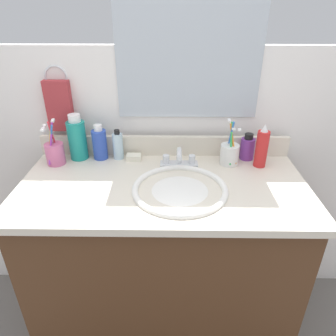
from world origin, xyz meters
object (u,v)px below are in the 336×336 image
(hand_towel, at_px, (59,106))
(faucet, at_px, (179,160))
(cup_pink, at_px, (55,153))
(soap_bar, at_px, (134,157))
(bottle_spray_red, at_px, (262,148))
(bottle_mouthwash_teal, at_px, (77,139))
(cup_white_ceramic, at_px, (229,153))
(bottle_gel_clear, at_px, (118,146))
(bottle_shampoo_blue, at_px, (100,144))
(bottle_cream_purple, at_px, (247,148))

(hand_towel, distance_m, faucet, 0.57)
(cup_pink, distance_m, soap_bar, 0.34)
(hand_towel, xyz_separation_m, bottle_spray_red, (0.86, -0.13, -0.14))
(faucet, height_order, bottle_spray_red, bottle_spray_red)
(faucet, bearing_deg, hand_towel, 165.50)
(bottle_mouthwash_teal, xyz_separation_m, cup_pink, (-0.09, -0.06, -0.04))
(faucet, xyz_separation_m, soap_bar, (-0.20, 0.06, -0.02))
(hand_towel, distance_m, cup_white_ceramic, 0.76)
(bottle_gel_clear, bearing_deg, faucet, -15.35)
(bottle_spray_red, xyz_separation_m, cup_white_ceramic, (-0.13, 0.02, -0.04))
(bottle_shampoo_blue, bearing_deg, soap_bar, -5.26)
(hand_towel, relative_size, cup_pink, 1.12)
(cup_pink, bearing_deg, bottle_mouthwash_teal, 33.08)
(soap_bar, bearing_deg, cup_white_ceramic, -4.59)
(hand_towel, relative_size, bottle_spray_red, 1.17)
(faucet, bearing_deg, bottle_mouthwash_teal, 170.58)
(cup_white_ceramic, bearing_deg, bottle_spray_red, -7.79)
(bottle_spray_red, bearing_deg, bottle_mouthwash_teal, 175.25)
(bottle_cream_purple, bearing_deg, cup_pink, -175.88)
(cup_white_ceramic, bearing_deg, bottle_gel_clear, 174.35)
(faucet, distance_m, bottle_mouthwash_teal, 0.45)
(bottle_spray_red, relative_size, bottle_shampoo_blue, 1.19)
(cup_white_ceramic, xyz_separation_m, soap_bar, (-0.41, 0.03, -0.04))
(bottle_shampoo_blue, distance_m, cup_pink, 0.19)
(faucet, relative_size, bottle_gel_clear, 1.19)
(bottle_mouthwash_teal, height_order, soap_bar, bottle_mouthwash_teal)
(hand_towel, distance_m, bottle_spray_red, 0.88)
(bottle_spray_red, relative_size, soap_bar, 2.93)
(faucet, bearing_deg, cup_pink, 178.13)
(bottle_shampoo_blue, relative_size, cup_white_ceramic, 0.80)
(bottle_spray_red, xyz_separation_m, soap_bar, (-0.54, 0.05, -0.07))
(soap_bar, bearing_deg, hand_towel, 166.77)
(hand_towel, xyz_separation_m, cup_white_ceramic, (0.74, -0.11, -0.17))
(hand_towel, bearing_deg, bottle_gel_clear, -13.60)
(bottle_gel_clear, bearing_deg, cup_pink, -167.86)
(soap_bar, bearing_deg, faucet, -16.53)
(bottle_mouthwash_teal, bearing_deg, hand_towel, 141.62)
(bottle_cream_purple, bearing_deg, faucet, -165.65)
(faucet, distance_m, bottle_cream_purple, 0.31)
(bottle_gel_clear, xyz_separation_m, cup_white_ceramic, (0.48, -0.05, -0.01))
(bottle_gel_clear, bearing_deg, bottle_shampoo_blue, -179.37)
(hand_towel, height_order, soap_bar, hand_towel)
(bottle_cream_purple, distance_m, bottle_spray_red, 0.09)
(bottle_gel_clear, relative_size, bottle_shampoo_blue, 0.86)
(bottle_mouthwash_teal, bearing_deg, bottle_cream_purple, 0.28)
(cup_white_ceramic, bearing_deg, bottle_shampoo_blue, 175.23)
(bottle_cream_purple, relative_size, bottle_spray_red, 0.63)
(bottle_gel_clear, xyz_separation_m, cup_pink, (-0.26, -0.06, -0.01))
(bottle_gel_clear, relative_size, bottle_spray_red, 0.72)
(hand_towel, height_order, cup_pink, hand_towel)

